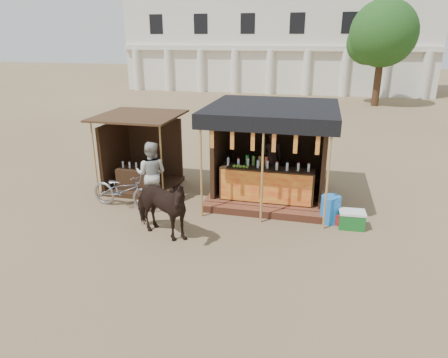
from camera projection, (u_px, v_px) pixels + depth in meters
name	position (u px, v px, depth m)	size (l,w,h in m)	color
ground	(208.00, 246.00, 9.27)	(120.00, 120.00, 0.00)	#846B4C
main_stall	(271.00, 164.00, 11.78)	(3.60, 3.61, 2.78)	brown
secondary_stall	(139.00, 162.00, 12.65)	(2.40, 2.40, 2.38)	#332212
cow	(160.00, 207.00, 9.45)	(0.84, 1.85, 1.56)	black
motorbike	(123.00, 190.00, 11.21)	(0.70, 2.00, 1.05)	gray
bystander	(151.00, 174.00, 11.28)	(0.91, 0.71, 1.86)	#B9B8B2
blue_barrel	(330.00, 209.00, 10.38)	(0.51, 0.51, 0.71)	blue
red_crate	(338.00, 217.00, 10.40)	(0.37, 0.45, 0.30)	maroon
cooler	(352.00, 219.00, 10.09)	(0.66, 0.47, 0.46)	#166624
background_building	(276.00, 44.00, 35.79)	(26.00, 7.45, 8.18)	silver
tree	(380.00, 36.00, 26.71)	(4.50, 4.40, 7.00)	#382314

